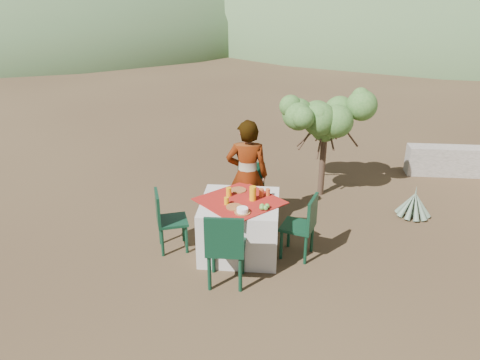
% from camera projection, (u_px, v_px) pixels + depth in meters
% --- Properties ---
extents(ground, '(160.00, 160.00, 0.00)m').
position_uv_depth(ground, '(284.00, 265.00, 6.10)').
color(ground, '#372719').
rests_on(ground, ground).
extents(table, '(1.30, 1.30, 0.76)m').
position_uv_depth(table, '(240.00, 226.00, 6.28)').
color(table, beige).
rests_on(table, ground).
extents(chair_far, '(0.43, 0.43, 0.89)m').
position_uv_depth(chair_far, '(251.00, 189.00, 7.11)').
color(chair_far, black).
rests_on(chair_far, ground).
extents(chair_near, '(0.46, 0.46, 0.99)m').
position_uv_depth(chair_near, '(225.00, 246.00, 5.49)').
color(chair_near, black).
rests_on(chair_near, ground).
extents(chair_left, '(0.51, 0.51, 0.86)m').
position_uv_depth(chair_left, '(166.00, 218.00, 6.28)').
color(chair_left, black).
rests_on(chair_left, ground).
extents(chair_right, '(0.51, 0.51, 0.88)m').
position_uv_depth(chair_right, '(303.00, 224.00, 6.11)').
color(chair_right, black).
rests_on(chair_right, ground).
extents(person, '(0.63, 0.43, 1.66)m').
position_uv_depth(person, '(247.00, 175.00, 6.73)').
color(person, '#8C6651').
rests_on(person, ground).
extents(shrub_tree, '(1.37, 1.35, 1.62)m').
position_uv_depth(shrub_tree, '(328.00, 122.00, 7.66)').
color(shrub_tree, '#402C20').
rests_on(shrub_tree, ground).
extents(agave, '(0.53, 0.54, 0.57)m').
position_uv_depth(agave, '(414.00, 205.00, 7.30)').
color(agave, slate).
rests_on(agave, ground).
extents(stone_wall, '(2.60, 0.35, 0.55)m').
position_uv_depth(stone_wall, '(478.00, 162.00, 8.79)').
color(stone_wall, gray).
rests_on(stone_wall, ground).
extents(hill_near_left, '(40.00, 40.00, 16.00)m').
position_uv_depth(hill_near_left, '(46.00, 29.00, 35.06)').
color(hill_near_left, '#425A32').
rests_on(hill_near_left, ground).
extents(hill_near_right, '(48.00, 48.00, 20.00)m').
position_uv_depth(hill_near_right, '(435.00, 25.00, 37.98)').
color(hill_near_right, '#425A32').
rests_on(hill_near_right, ground).
extents(hill_far_center, '(60.00, 60.00, 24.00)m').
position_uv_depth(hill_far_center, '(253.00, 11.00, 53.98)').
color(hill_far_center, slate).
rests_on(hill_far_center, ground).
extents(plate_far, '(0.22, 0.22, 0.01)m').
position_uv_depth(plate_far, '(238.00, 190.00, 6.42)').
color(plate_far, brown).
rests_on(plate_far, table).
extents(plate_near, '(0.21, 0.21, 0.01)m').
position_uv_depth(plate_near, '(234.00, 207.00, 5.94)').
color(plate_near, brown).
rests_on(plate_near, table).
extents(glass_far, '(0.07, 0.07, 0.12)m').
position_uv_depth(glass_far, '(229.00, 192.00, 6.24)').
color(glass_far, orange).
rests_on(glass_far, table).
extents(glass_near, '(0.06, 0.06, 0.10)m').
position_uv_depth(glass_near, '(226.00, 201.00, 6.01)').
color(glass_near, orange).
rests_on(glass_near, table).
extents(juice_pitcher, '(0.09, 0.09, 0.19)m').
position_uv_depth(juice_pitcher, '(253.00, 193.00, 6.11)').
color(juice_pitcher, orange).
rests_on(juice_pitcher, table).
extents(bowl_plate, '(0.20, 0.20, 0.01)m').
position_uv_depth(bowl_plate, '(242.00, 212.00, 5.81)').
color(bowl_plate, brown).
rests_on(bowl_plate, table).
extents(white_bowl, '(0.14, 0.14, 0.05)m').
position_uv_depth(white_bowl, '(242.00, 210.00, 5.80)').
color(white_bowl, white).
rests_on(white_bowl, bowl_plate).
extents(jar_left, '(0.07, 0.07, 0.11)m').
position_uv_depth(jar_left, '(261.00, 193.00, 6.23)').
color(jar_left, '#C35122').
rests_on(jar_left, table).
extents(jar_right, '(0.06, 0.06, 0.09)m').
position_uv_depth(jar_right, '(268.00, 192.00, 6.26)').
color(jar_right, '#C35122').
rests_on(jar_right, table).
extents(napkin_holder, '(0.07, 0.05, 0.08)m').
position_uv_depth(napkin_holder, '(253.00, 196.00, 6.18)').
color(napkin_holder, white).
rests_on(napkin_holder, table).
extents(fruit_cluster, '(0.13, 0.12, 0.07)m').
position_uv_depth(fruit_cluster, '(264.00, 207.00, 5.89)').
color(fruit_cluster, '#579436').
rests_on(fruit_cluster, table).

